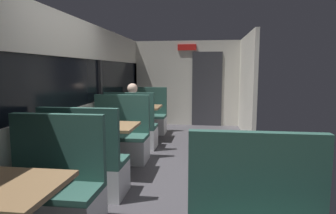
{
  "coord_description": "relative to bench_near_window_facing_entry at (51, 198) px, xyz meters",
  "views": [
    {
      "loc": [
        0.54,
        -3.84,
        1.52
      ],
      "look_at": [
        -0.14,
        1.3,
        0.86
      ],
      "focal_mm": 31.27,
      "sensor_mm": 36.0,
      "label": 1
    }
  ],
  "objects": [
    {
      "name": "carriage_aisle_panel_right",
      "position": [
        2.34,
        4.39,
        0.82
      ],
      "size": [
        0.08,
        2.4,
        2.3
      ],
      "primitive_type": "cube",
      "color": "beige",
      "rests_on": "ground_plane"
    },
    {
      "name": "bench_mid_window_facing_end",
      "position": [
        0.0,
        0.8,
        0.0
      ],
      "size": [
        0.95,
        0.5,
        1.1
      ],
      "color": "silver",
      "rests_on": "ground_plane"
    },
    {
      "name": "carriage_end_bulkhead",
      "position": [
        0.95,
        5.59,
        0.81
      ],
      "size": [
        2.9,
        0.11,
        2.3
      ],
      "color": "beige",
      "rests_on": "ground_plane"
    },
    {
      "name": "seated_passenger",
      "position": [
        0.0,
        3.07,
        0.21
      ],
      "size": [
        0.47,
        0.55,
        1.26
      ],
      "color": "#26262D",
      "rests_on": "ground_plane"
    },
    {
      "name": "bench_far_window_facing_entry",
      "position": [
        0.0,
        4.4,
        0.0
      ],
      "size": [
        0.95,
        0.5,
        1.1
      ],
      "color": "silver",
      "rests_on": "ground_plane"
    },
    {
      "name": "coffee_cup_primary",
      "position": [
        -0.05,
        1.44,
        0.46
      ],
      "size": [
        0.07,
        0.07,
        0.09
      ],
      "color": "#B23333",
      "rests_on": "dining_table_mid_window"
    },
    {
      "name": "dining_table_mid_window",
      "position": [
        0.0,
        1.5,
        0.31
      ],
      "size": [
        0.9,
        0.7,
        0.74
      ],
      "color": "#9E9EA3",
      "rests_on": "ground_plane"
    },
    {
      "name": "bench_mid_window_facing_entry",
      "position": [
        0.0,
        2.2,
        0.0
      ],
      "size": [
        0.95,
        0.5,
        1.1
      ],
      "color": "silver",
      "rests_on": "ground_plane"
    },
    {
      "name": "dining_table_far_window",
      "position": [
        0.0,
        3.7,
        0.31
      ],
      "size": [
        0.9,
        0.7,
        0.74
      ],
      "color": "#9E9EA3",
      "rests_on": "ground_plane"
    },
    {
      "name": "bench_near_window_facing_entry",
      "position": [
        0.0,
        0.0,
        0.0
      ],
      "size": [
        0.95,
        0.5,
        1.1
      ],
      "color": "silver",
      "rests_on": "ground_plane"
    },
    {
      "name": "ground_plane",
      "position": [
        0.89,
        1.39,
        -0.34
      ],
      "size": [
        3.3,
        9.2,
        0.02
      ],
      "primitive_type": "cube",
      "color": "#423F44"
    },
    {
      "name": "bench_far_window_facing_end",
      "position": [
        0.0,
        3.0,
        0.0
      ],
      "size": [
        0.95,
        0.5,
        1.1
      ],
      "color": "silver",
      "rests_on": "ground_plane"
    },
    {
      "name": "carriage_window_panel_left",
      "position": [
        -0.56,
        1.39,
        0.78
      ],
      "size": [
        0.09,
        8.48,
        2.3
      ],
      "color": "beige",
      "rests_on": "ground_plane"
    }
  ]
}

